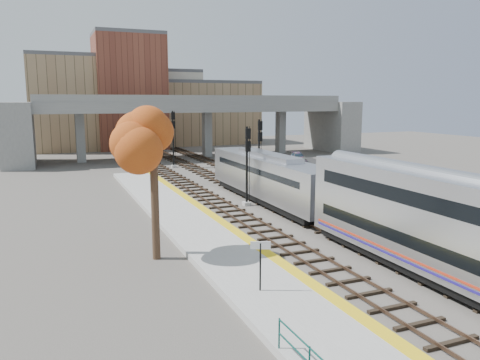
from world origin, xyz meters
name	(u,v)px	position (x,y,z in m)	size (l,w,h in m)	color
ground	(323,236)	(0.00, 0.00, 0.00)	(160.00, 160.00, 0.00)	#47423D
platform	(219,246)	(-7.25, 0.00, 0.17)	(4.50, 60.00, 0.35)	#9E9E99
yellow_strip	(248,240)	(-5.35, 0.00, 0.35)	(0.70, 60.00, 0.01)	yellow
tracks	(257,197)	(0.93, 12.50, 0.08)	(10.70, 95.00, 0.25)	black
overpass	(194,120)	(4.92, 45.00, 5.81)	(54.00, 12.00, 9.50)	slate
buildings_far	(143,105)	(1.26, 66.57, 7.88)	(43.00, 21.00, 20.60)	#987D58
parking_lot	(299,168)	(14.00, 28.00, 0.02)	(14.00, 18.00, 0.04)	black
locomotive	(268,177)	(1.00, 10.44, 2.28)	(3.02, 19.05, 4.10)	#A8AAB2
signal_mast_near	(247,168)	(-1.10, 10.12, 3.21)	(0.60, 0.64, 6.63)	#9E9E99
signal_mast_mid	(259,155)	(3.00, 16.64, 3.40)	(0.60, 0.64, 6.91)	#9E9E99
signal_mast_far	(173,139)	(-1.10, 34.62, 3.74)	(0.60, 0.64, 7.41)	#9E9E99
station_sign	(260,256)	(-7.92, -7.24, 1.98)	(0.84, 0.41, 2.27)	black
tree	(153,142)	(-11.07, -0.25, 6.54)	(3.60, 3.60, 8.81)	#382619
car_a	(288,169)	(10.06, 23.62, 0.63)	(1.40, 3.48, 1.18)	#99999E
car_b	(292,162)	(13.58, 29.09, 0.62)	(1.22, 3.51, 1.16)	#99999E
car_c	(298,157)	(16.87, 33.34, 0.67)	(1.77, 4.35, 1.26)	#99999E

